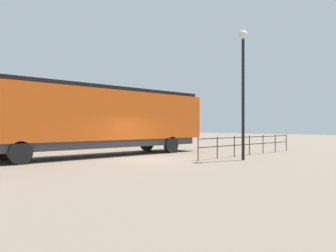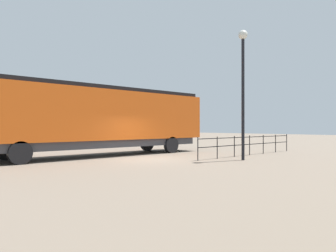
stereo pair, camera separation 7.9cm
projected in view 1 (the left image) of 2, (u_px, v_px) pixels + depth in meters
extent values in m
plane|color=#756656|center=(150.00, 159.00, 17.02)|extent=(120.00, 120.00, 0.00)
cube|color=#D15114|center=(98.00, 115.00, 18.79)|extent=(2.93, 15.10, 2.93)
cube|color=black|center=(175.00, 123.00, 23.17)|extent=(2.81, 2.12, 2.05)
cube|color=black|center=(98.00, 89.00, 18.80)|extent=(2.64, 14.49, 0.24)
cube|color=#38383D|center=(98.00, 143.00, 18.79)|extent=(2.64, 13.89, 0.45)
cylinder|color=black|center=(147.00, 143.00, 23.02)|extent=(0.30, 1.10, 1.10)
cylinder|color=black|center=(171.00, 145.00, 21.08)|extent=(0.30, 1.10, 1.10)
cylinder|color=black|center=(4.00, 150.00, 16.50)|extent=(0.30, 1.10, 1.10)
cylinder|color=black|center=(20.00, 153.00, 14.56)|extent=(0.30, 1.10, 1.10)
cylinder|color=black|center=(243.00, 99.00, 16.55)|extent=(0.16, 0.16, 6.52)
sphere|color=silver|center=(243.00, 35.00, 16.56)|extent=(0.49, 0.49, 0.49)
cube|color=black|center=(249.00, 137.00, 19.49)|extent=(0.04, 9.58, 0.04)
cube|color=black|center=(249.00, 144.00, 19.49)|extent=(0.04, 9.58, 0.04)
cylinder|color=black|center=(198.00, 149.00, 16.26)|extent=(0.05, 0.05, 1.23)
cylinder|color=black|center=(217.00, 148.00, 17.34)|extent=(0.05, 0.05, 1.23)
cylinder|color=black|center=(234.00, 146.00, 18.41)|extent=(0.05, 0.05, 1.23)
cylinder|color=black|center=(249.00, 145.00, 19.49)|extent=(0.05, 0.05, 1.23)
cylinder|color=black|center=(263.00, 144.00, 20.56)|extent=(0.05, 0.05, 1.23)
cylinder|color=black|center=(275.00, 143.00, 21.64)|extent=(0.05, 0.05, 1.23)
cylinder|color=black|center=(286.00, 143.00, 22.72)|extent=(0.05, 0.05, 1.23)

